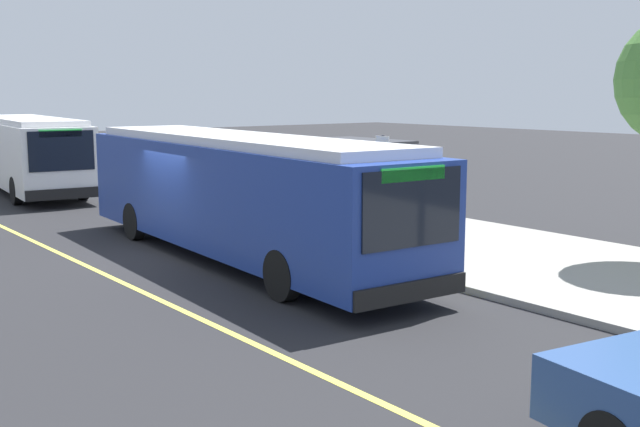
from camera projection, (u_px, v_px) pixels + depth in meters
The scene contains 9 objects.
ground_plane at pixel (174, 254), 19.19m from camera, with size 120.00×120.00×0.00m, color #232326.
sidewalk_curb at pixel (360, 226), 22.79m from camera, with size 44.00×6.40×0.15m, color gray.
lane_stripe_center at pixel (87, 266), 17.86m from camera, with size 36.00×0.14×0.01m, color #E0D64C.
transit_bus_main at pixel (239, 191), 18.43m from camera, with size 12.63×3.26×2.95m.
transit_bus_second at pixel (29, 152), 30.65m from camera, with size 10.71×3.61×2.95m.
bus_shelter at pixel (361, 164), 22.11m from camera, with size 2.90×1.60×2.48m.
waiting_bench at pixel (360, 209), 22.35m from camera, with size 1.60×0.48×0.95m.
route_sign_post at pixel (382, 178), 18.28m from camera, with size 0.44×0.08×2.80m.
pedestrian_commuter at pixel (328, 198), 20.96m from camera, with size 0.24×0.40×1.69m.
Camera 1 is at (17.10, -8.62, 3.94)m, focal length 43.92 mm.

